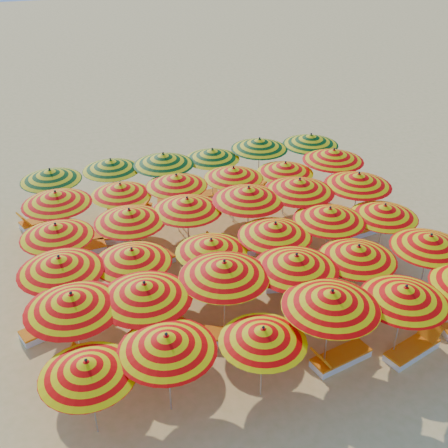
{
  "coord_description": "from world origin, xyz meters",
  "views": [
    {
      "loc": [
        -4.78,
        -14.53,
        10.89
      ],
      "look_at": [
        0.0,
        0.5,
        1.6
      ],
      "focal_mm": 45.0,
      "sensor_mm": 36.0,
      "label": 1
    }
  ],
  "objects_px": {
    "umbrella_8": "(224,269)",
    "umbrella_35": "(311,140)",
    "lounger_10": "(149,264)",
    "umbrella_26": "(176,181)",
    "umbrella_13": "(132,256)",
    "lounger_16": "(112,237)",
    "lounger_17": "(42,221)",
    "beachgoer_b": "(148,271)",
    "umbrella_19": "(130,216)",
    "umbrella_34": "(259,144)",
    "umbrella_28": "(285,168)",
    "lounger_18": "(131,208)",
    "umbrella_14": "(211,246)",
    "umbrella_25": "(121,189)",
    "lounger_0": "(339,358)",
    "umbrella_22": "(299,186)",
    "lounger_1": "(413,349)",
    "lounger_5": "(366,305)",
    "lounger_7": "(155,310)",
    "lounger_13": "(283,241)",
    "umbrella_1": "(167,343)",
    "umbrella_29": "(334,155)",
    "umbrella_24": "(56,198)",
    "lounger_21": "(247,190)",
    "umbrella_15": "(275,230)",
    "lounger_20": "(198,197)",
    "lounger_14": "(364,229)",
    "umbrella_4": "(405,294)",
    "umbrella_31": "(111,165)",
    "umbrella_9": "(296,262)",
    "lounger_15": "(80,249)",
    "lounger_6": "(52,326)",
    "umbrella_33": "(212,154)",
    "umbrella_12": "(60,264)",
    "umbrella_21": "(249,194)",
    "umbrella_2": "(263,335)",
    "umbrella_30": "(50,175)",
    "umbrella_3": "(331,299)",
    "umbrella_27": "(233,173)",
    "umbrella_32": "(163,159)",
    "lounger_19": "(180,202)",
    "lounger_9": "(342,266)",
    "lounger_3": "(103,364)",
    "umbrella_7": "(145,291)",
    "umbrella_16": "(330,214)",
    "umbrella_0": "(87,368)",
    "lounger_11": "(208,256)"
  },
  "relations": [
    {
      "from": "umbrella_8",
      "to": "umbrella_35",
      "type": "bearing_deg",
      "value": 51.7
    },
    {
      "from": "lounger_10",
      "to": "umbrella_26",
      "type": "bearing_deg",
      "value": -147.38
    },
    {
      "from": "umbrella_13",
      "to": "lounger_16",
      "type": "bearing_deg",
      "value": 92.17
    },
    {
      "from": "lounger_17",
      "to": "beachgoer_b",
      "type": "bearing_deg",
      "value": 98.66
    },
    {
      "from": "umbrella_19",
      "to": "umbrella_34",
      "type": "relative_size",
      "value": 0.98
    },
    {
      "from": "umbrella_28",
      "to": "lounger_18",
      "type": "distance_m",
      "value": 6.27
    },
    {
      "from": "umbrella_14",
      "to": "umbrella_25",
      "type": "distance_m",
      "value": 4.9
    },
    {
      "from": "umbrella_35",
      "to": "lounger_0",
      "type": "distance_m",
      "value": 10.76
    },
    {
      "from": "umbrella_22",
      "to": "umbrella_35",
      "type": "relative_size",
      "value": 1.17
    },
    {
      "from": "lounger_1",
      "to": "lounger_5",
      "type": "relative_size",
      "value": 1.01
    },
    {
      "from": "lounger_7",
      "to": "lounger_13",
      "type": "relative_size",
      "value": 1.0
    },
    {
      "from": "umbrella_1",
      "to": "umbrella_8",
      "type": "distance_m",
      "value": 2.97
    },
    {
      "from": "umbrella_29",
      "to": "lounger_13",
      "type": "bearing_deg",
      "value": -142.94
    },
    {
      "from": "umbrella_24",
      "to": "lounger_21",
      "type": "xyz_separation_m",
      "value": [
        7.63,
        2.35,
        -2.02
      ]
    },
    {
      "from": "umbrella_15",
      "to": "lounger_21",
      "type": "distance_m",
      "value": 6.85
    },
    {
      "from": "lounger_20",
      "to": "lounger_14",
      "type": "bearing_deg",
      "value": 131.66
    },
    {
      "from": "umbrella_4",
      "to": "umbrella_31",
      "type": "distance_m",
      "value": 12.03
    },
    {
      "from": "umbrella_9",
      "to": "lounger_15",
      "type": "distance_m",
      "value": 8.28
    },
    {
      "from": "umbrella_1",
      "to": "lounger_6",
      "type": "bearing_deg",
      "value": 124.22
    },
    {
      "from": "umbrella_22",
      "to": "lounger_17",
      "type": "xyz_separation_m",
      "value": [
        -8.71,
        4.1,
        -2.12
      ]
    },
    {
      "from": "umbrella_33",
      "to": "beachgoer_b",
      "type": "xyz_separation_m",
      "value": [
        -3.7,
        -5.25,
        -1.31
      ]
    },
    {
      "from": "umbrella_33",
      "to": "lounger_7",
      "type": "distance_m",
      "value": 7.75
    },
    {
      "from": "umbrella_25",
      "to": "lounger_0",
      "type": "bearing_deg",
      "value": -61.12
    },
    {
      "from": "umbrella_4",
      "to": "lounger_21",
      "type": "bearing_deg",
      "value": 92.88
    },
    {
      "from": "lounger_10",
      "to": "umbrella_9",
      "type": "bearing_deg",
      "value": 108.31
    },
    {
      "from": "umbrella_12",
      "to": "umbrella_21",
      "type": "bearing_deg",
      "value": 19.43
    },
    {
      "from": "umbrella_2",
      "to": "umbrella_30",
      "type": "relative_size",
      "value": 0.97
    },
    {
      "from": "umbrella_4",
      "to": "umbrella_19",
      "type": "distance_m",
      "value": 8.57
    },
    {
      "from": "umbrella_31",
      "to": "umbrella_3",
      "type": "bearing_deg",
      "value": -68.55
    },
    {
      "from": "lounger_17",
      "to": "umbrella_27",
      "type": "bearing_deg",
      "value": 142.35
    },
    {
      "from": "umbrella_25",
      "to": "umbrella_26",
      "type": "height_order",
      "value": "umbrella_26"
    },
    {
      "from": "umbrella_32",
      "to": "lounger_19",
      "type": "xyz_separation_m",
      "value": [
        0.6,
        0.16,
        -2.02
      ]
    },
    {
      "from": "lounger_9",
      "to": "lounger_15",
      "type": "relative_size",
      "value": 1.01
    },
    {
      "from": "umbrella_3",
      "to": "lounger_7",
      "type": "relative_size",
      "value": 1.7
    },
    {
      "from": "umbrella_9",
      "to": "umbrella_12",
      "type": "distance_m",
      "value": 6.44
    },
    {
      "from": "lounger_15",
      "to": "umbrella_33",
      "type": "bearing_deg",
      "value": -160.75
    },
    {
      "from": "lounger_0",
      "to": "lounger_18",
      "type": "relative_size",
      "value": 1.0
    },
    {
      "from": "umbrella_9",
      "to": "lounger_3",
      "type": "relative_size",
      "value": 1.63
    },
    {
      "from": "umbrella_30",
      "to": "umbrella_7",
      "type": "bearing_deg",
      "value": -76.52
    },
    {
      "from": "umbrella_2",
      "to": "umbrella_16",
      "type": "distance_m",
      "value": 5.94
    },
    {
      "from": "umbrella_0",
      "to": "lounger_11",
      "type": "xyz_separation_m",
      "value": [
        4.46,
        6.1,
        -1.88
      ]
    },
    {
      "from": "umbrella_2",
      "to": "umbrella_7",
      "type": "distance_m",
      "value": 3.22
    },
    {
      "from": "lounger_1",
      "to": "umbrella_32",
      "type": "bearing_deg",
      "value": 97.36
    },
    {
      "from": "umbrella_4",
      "to": "umbrella_26",
      "type": "height_order",
      "value": "umbrella_4"
    },
    {
      "from": "umbrella_7",
      "to": "lounger_21",
      "type": "xyz_separation_m",
      "value": [
        5.77,
        8.38,
        -2.11
      ]
    },
    {
      "from": "lounger_19",
      "to": "umbrella_24",
      "type": "bearing_deg",
      "value": -142.63
    },
    {
      "from": "umbrella_1",
      "to": "lounger_21",
      "type": "relative_size",
      "value": 1.34
    },
    {
      "from": "umbrella_1",
      "to": "umbrella_34",
      "type": "xyz_separation_m",
      "value": [
        6.15,
        10.31,
        0.0
      ]
    },
    {
      "from": "umbrella_33",
      "to": "umbrella_7",
      "type": "bearing_deg",
      "value": -117.16
    },
    {
      "from": "umbrella_4",
      "to": "umbrella_22",
      "type": "distance_m",
      "value": 6.21
    }
  ]
}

